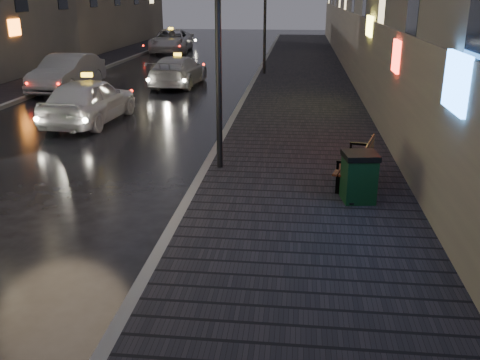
# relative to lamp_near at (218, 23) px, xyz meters

# --- Properties ---
(ground) EXTENTS (120.00, 120.00, 0.00)m
(ground) POSITION_rel_lamp_near_xyz_m (-1.85, -6.00, -3.49)
(ground) COLOR black
(ground) RESTS_ON ground
(sidewalk) EXTENTS (4.60, 58.00, 0.15)m
(sidewalk) POSITION_rel_lamp_near_xyz_m (2.05, 15.00, -3.41)
(sidewalk) COLOR black
(sidewalk) RESTS_ON ground
(curb) EXTENTS (0.20, 58.00, 0.15)m
(curb) POSITION_rel_lamp_near_xyz_m (-0.35, 15.00, -3.41)
(curb) COLOR slate
(curb) RESTS_ON ground
(sidewalk_far) EXTENTS (2.40, 58.00, 0.15)m
(sidewalk_far) POSITION_rel_lamp_near_xyz_m (-10.55, 15.00, -3.41)
(sidewalk_far) COLOR black
(sidewalk_far) RESTS_ON ground
(curb_far) EXTENTS (0.20, 58.00, 0.15)m
(curb_far) POSITION_rel_lamp_near_xyz_m (-9.25, 15.00, -3.41)
(curb_far) COLOR slate
(curb_far) RESTS_ON ground
(lamp_near) EXTENTS (0.36, 0.36, 5.28)m
(lamp_near) POSITION_rel_lamp_near_xyz_m (0.00, 0.00, 0.00)
(lamp_near) COLOR black
(lamp_near) RESTS_ON sidewalk
(lamp_far) EXTENTS (0.36, 0.36, 5.28)m
(lamp_far) POSITION_rel_lamp_near_xyz_m (0.00, 16.00, 0.00)
(lamp_far) COLOR black
(lamp_far) RESTS_ON sidewalk
(bench) EXTENTS (1.08, 1.94, 0.94)m
(bench) POSITION_rel_lamp_near_xyz_m (3.17, -0.86, -2.87)
(bench) COLOR black
(bench) RESTS_ON sidewalk
(trash_bin) EXTENTS (0.75, 0.75, 1.00)m
(trash_bin) POSITION_rel_lamp_near_xyz_m (3.08, -1.88, -2.83)
(trash_bin) COLOR black
(trash_bin) RESTS_ON sidewalk
(taxi_near) EXTENTS (2.11, 4.60, 1.53)m
(taxi_near) POSITION_rel_lamp_near_xyz_m (-5.05, 4.74, -2.72)
(taxi_near) COLOR white
(taxi_near) RESTS_ON ground
(car_left_mid) EXTENTS (1.82, 4.85, 1.58)m
(car_left_mid) POSITION_rel_lamp_near_xyz_m (-8.36, 10.67, -2.70)
(car_left_mid) COLOR gray
(car_left_mid) RESTS_ON ground
(taxi_mid) EXTENTS (2.17, 4.82, 1.37)m
(taxi_mid) POSITION_rel_lamp_near_xyz_m (-3.79, 12.56, -2.80)
(taxi_mid) COLOR silver
(taxi_mid) RESTS_ON ground
(taxi_far) EXTENTS (3.16, 6.02, 1.61)m
(taxi_far) POSITION_rel_lamp_near_xyz_m (-7.62, 27.49, -2.68)
(taxi_far) COLOR silver
(taxi_far) RESTS_ON ground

